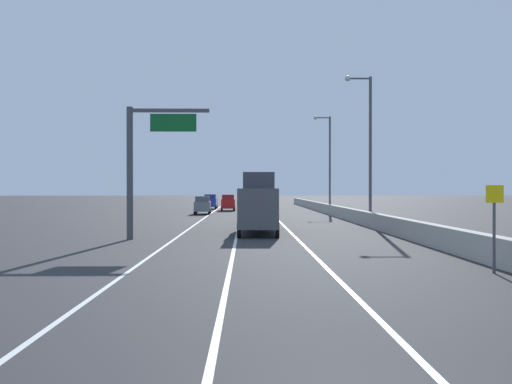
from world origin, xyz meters
name	(u,v)px	position (x,y,z in m)	size (l,w,h in m)	color
ground_plane	(257,212)	(0.00, 64.00, 0.00)	(320.00, 320.00, 0.00)	#2D2D30
lane_stripe_left	(209,215)	(-5.50, 55.00, 0.00)	(0.16, 130.00, 0.00)	silver
lane_stripe_center	(241,215)	(-2.00, 55.00, 0.00)	(0.16, 130.00, 0.00)	silver
lane_stripe_right	(273,215)	(1.50, 55.00, 0.00)	(0.16, 130.00, 0.00)	silver
jersey_barrier_right	(358,217)	(7.92, 40.00, 0.55)	(0.60, 120.00, 1.10)	#B2ADA3
overhead_sign_gantry	(143,156)	(-7.26, 25.26, 4.73)	(4.68, 0.36, 7.50)	#47474C
speed_advisory_sign	(494,222)	(7.02, 12.24, 1.76)	(0.60, 0.11, 3.00)	#4C4C51
lamp_post_right_second	(368,141)	(8.17, 37.67, 6.66)	(2.14, 0.44, 11.78)	#4C4C51
lamp_post_right_third	(328,158)	(8.63, 62.37, 6.66)	(2.14, 0.44, 11.78)	#4C4C51
car_blue_0	(211,202)	(-6.44, 72.88, 1.03)	(1.82, 4.59, 2.08)	#1E389E
car_red_1	(228,203)	(-3.78, 66.65, 1.05)	(1.96, 4.53, 2.11)	red
car_green_2	(254,211)	(-0.72, 40.67, 1.01)	(1.94, 4.75, 2.01)	#196033
car_gray_3	(203,205)	(-6.33, 57.03, 1.01)	(1.90, 4.08, 2.03)	slate
car_white_4	(256,207)	(-0.44, 51.06, 0.95)	(1.90, 4.31, 1.90)	white
box_truck	(259,205)	(-0.60, 30.01, 1.82)	(2.71, 8.83, 3.99)	#4C4C51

